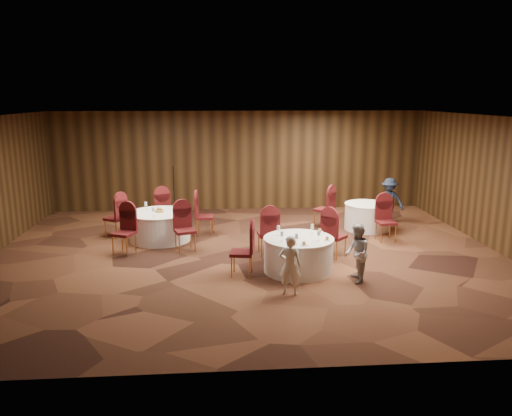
{
  "coord_description": "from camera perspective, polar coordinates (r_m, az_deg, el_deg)",
  "views": [
    {
      "loc": [
        -0.69,
        -11.15,
        3.66
      ],
      "look_at": [
        0.2,
        0.2,
        1.1
      ],
      "focal_mm": 35.0,
      "sensor_mm": 36.0,
      "label": 1
    }
  ],
  "objects": [
    {
      "name": "tabletop_main",
      "position": [
        10.47,
        5.75,
        -3.0
      ],
      "size": [
        1.08,
        1.1,
        0.22
      ],
      "color": "silver",
      "rests_on": "table_main"
    },
    {
      "name": "table_left",
      "position": [
        13.15,
        -10.91,
        -2.02
      ],
      "size": [
        1.6,
        1.6,
        0.74
      ],
      "color": "white",
      "rests_on": "ground"
    },
    {
      "name": "chairs_left",
      "position": [
        13.15,
        -11.1,
        -1.46
      ],
      "size": [
        3.01,
        3.06,
        1.0
      ],
      "color": "#450F0D",
      "rests_on": "ground"
    },
    {
      "name": "tabletop_left",
      "position": [
        13.05,
        -10.99,
        -0.12
      ],
      "size": [
        0.93,
        0.76,
        0.22
      ],
      "color": "silver",
      "rests_on": "table_left"
    },
    {
      "name": "ground",
      "position": [
        11.75,
        -0.9,
        -5.47
      ],
      "size": [
        12.0,
        12.0,
        0.0
      ],
      "primitive_type": "plane",
      "color": "black",
      "rests_on": "ground"
    },
    {
      "name": "chairs_right",
      "position": [
        13.78,
        11.08,
        -0.82
      ],
      "size": [
        1.92,
        2.21,
        1.0
      ],
      "color": "#450F0D",
      "rests_on": "ground"
    },
    {
      "name": "mic_stand",
      "position": [
        15.63,
        -9.32,
        0.69
      ],
      "size": [
        0.24,
        0.24,
        1.58
      ],
      "color": "black",
      "rests_on": "ground"
    },
    {
      "name": "tabletop_right",
      "position": [
        14.02,
        13.92,
        0.94
      ],
      "size": [
        0.08,
        0.08,
        0.22
      ],
      "color": "silver",
      "rests_on": "table_right"
    },
    {
      "name": "man_c",
      "position": [
        15.16,
        14.97,
        0.84
      ],
      "size": [
        0.99,
        0.88,
        1.32
      ],
      "primitive_type": "imported",
      "rotation": [
        0.0,
        0.0,
        5.71
      ],
      "color": "black",
      "rests_on": "ground"
    },
    {
      "name": "woman_a",
      "position": [
        9.38,
        3.91,
        -6.54
      ],
      "size": [
        0.48,
        0.38,
        1.16
      ],
      "primitive_type": "imported",
      "rotation": [
        0.0,
        0.0,
        2.88
      ],
      "color": "silver",
      "rests_on": "ground"
    },
    {
      "name": "room_shell",
      "position": [
        11.3,
        -0.93,
        4.04
      ],
      "size": [
        12.0,
        12.0,
        12.0
      ],
      "color": "silver",
      "rests_on": "ground"
    },
    {
      "name": "woman_b",
      "position": [
        10.18,
        11.44,
        -5.09
      ],
      "size": [
        0.5,
        0.62,
        1.2
      ],
      "primitive_type": "imported",
      "rotation": [
        0.0,
        0.0,
        4.63
      ],
      "color": "#A7A7AC",
      "rests_on": "ground"
    },
    {
      "name": "table_main",
      "position": [
        10.67,
        4.86,
        -5.3
      ],
      "size": [
        1.49,
        1.49,
        0.74
      ],
      "color": "white",
      "rests_on": "ground"
    },
    {
      "name": "table_right",
      "position": [
        14.27,
        12.59,
        -0.94
      ],
      "size": [
        1.26,
        1.26,
        0.74
      ],
      "color": "white",
      "rests_on": "ground"
    },
    {
      "name": "chairs_main",
      "position": [
        11.23,
        3.07,
        -3.69
      ],
      "size": [
        2.86,
        1.96,
        1.0
      ],
      "color": "#450F0D",
      "rests_on": "ground"
    }
  ]
}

